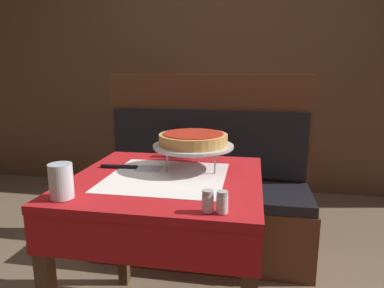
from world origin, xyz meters
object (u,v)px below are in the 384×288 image
(water_glass_near, at_px, (61,181))
(salt_shaker, at_px, (208,201))
(pepper_shaker, at_px, (222,202))
(dining_table_front, at_px, (167,202))
(deep_dish_pizza, at_px, (193,139))
(dining_table_rear, at_px, (207,136))
(pizza_pan_stand, at_px, (193,147))
(napkin_holder, at_px, (184,147))
(booth_bench, at_px, (204,203))
(pizza_server, at_px, (133,167))
(condiment_caddy, at_px, (197,114))

(water_glass_near, bearing_deg, salt_shaker, -3.08)
(pepper_shaker, bearing_deg, dining_table_front, 128.41)
(deep_dish_pizza, bearing_deg, dining_table_rear, 95.12)
(pizza_pan_stand, height_order, napkin_holder, pizza_pan_stand)
(dining_table_front, relative_size, water_glass_near, 6.40)
(water_glass_near, height_order, salt_shaker, water_glass_near)
(deep_dish_pizza, bearing_deg, booth_bench, 93.91)
(pizza_pan_stand, height_order, deep_dish_pizza, deep_dish_pizza)
(pepper_shaker, xyz_separation_m, napkin_holder, (-0.25, 0.64, 0.01))
(pizza_server, bearing_deg, dining_table_front, -26.45)
(dining_table_front, bearing_deg, pizza_server, 153.55)
(dining_table_front, bearing_deg, booth_bench, 86.90)
(deep_dish_pizza, xyz_separation_m, pepper_shaker, (0.16, -0.44, -0.10))
(booth_bench, height_order, pizza_server, booth_bench)
(pepper_shaker, bearing_deg, dining_table_rear, 98.95)
(water_glass_near, bearing_deg, pizza_server, 73.33)
(deep_dish_pizza, xyz_separation_m, condiment_caddy, (-0.21, 1.41, -0.08))
(water_glass_near, xyz_separation_m, pepper_shaker, (0.53, -0.03, -0.03))
(pizza_server, bearing_deg, pepper_shaker, -43.63)
(salt_shaker, distance_m, pepper_shaker, 0.04)
(pizza_server, bearing_deg, pizza_pan_stand, 9.70)
(pizza_pan_stand, xyz_separation_m, pizza_server, (-0.25, -0.04, -0.09))
(deep_dish_pizza, bearing_deg, pizza_pan_stand, 0.00)
(pepper_shaker, distance_m, condiment_caddy, 1.89)
(dining_table_rear, distance_m, water_glass_near, 1.84)
(booth_bench, bearing_deg, pizza_server, -107.08)
(dining_table_front, height_order, deep_dish_pizza, deep_dish_pizza)
(napkin_holder, bearing_deg, dining_table_front, -90.78)
(napkin_holder, xyz_separation_m, condiment_caddy, (-0.13, 1.21, 0.01))
(water_glass_near, distance_m, napkin_holder, 0.68)
(booth_bench, height_order, salt_shaker, booth_bench)
(napkin_holder, bearing_deg, booth_bench, 85.19)
(pizza_server, height_order, condiment_caddy, condiment_caddy)
(pizza_server, height_order, napkin_holder, napkin_holder)
(water_glass_near, bearing_deg, deep_dish_pizza, 48.69)
(pizza_pan_stand, relative_size, water_glass_near, 2.94)
(booth_bench, height_order, water_glass_near, booth_bench)
(dining_table_rear, distance_m, pizza_server, 1.45)
(dining_table_rear, relative_size, pizza_pan_stand, 2.18)
(booth_bench, xyz_separation_m, pizza_server, (-0.21, -0.69, 0.42))
(pizza_pan_stand, relative_size, salt_shaker, 5.08)
(dining_table_front, xyz_separation_m, pepper_shaker, (0.25, -0.32, 0.14))
(dining_table_front, relative_size, dining_table_rear, 1.00)
(booth_bench, height_order, pizza_pan_stand, booth_bench)
(condiment_caddy, bearing_deg, pizza_server, -91.59)
(water_glass_near, xyz_separation_m, condiment_caddy, (0.15, 1.83, -0.00))
(pizza_server, relative_size, napkin_holder, 2.67)
(dining_table_front, bearing_deg, water_glass_near, -134.15)
(condiment_caddy, bearing_deg, salt_shaker, -79.75)
(condiment_caddy, bearing_deg, booth_bench, -77.55)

